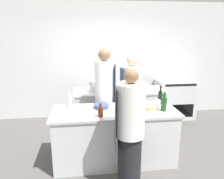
{
  "coord_description": "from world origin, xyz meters",
  "views": [
    {
      "loc": [
        -0.45,
        -3.24,
        2.09
      ],
      "look_at": [
        0.0,
        0.35,
        1.14
      ],
      "focal_mm": 35.0,
      "sensor_mm": 36.0,
      "label": 1
    }
  ],
  "objects": [
    {
      "name": "bottle_olive_oil",
      "position": [
        0.76,
        -0.12,
        1.01
      ],
      "size": [
        0.09,
        0.09,
        0.31
      ],
      "color": "#19471E",
      "rests_on": "prep_counter"
    },
    {
      "name": "chef_at_stove",
      "position": [
        -0.1,
        0.64,
        0.91
      ],
      "size": [
        0.38,
        0.36,
        1.82
      ],
      "rotation": [
        0.0,
        0.0,
        -1.61
      ],
      "color": "black",
      "rests_on": "ground_plane"
    },
    {
      "name": "oven_range",
      "position": [
        1.76,
        1.76,
        0.47
      ],
      "size": [
        0.9,
        0.64,
        0.94
      ],
      "color": "silver",
      "rests_on": "ground_plane"
    },
    {
      "name": "chef_at_pass_far",
      "position": [
        0.4,
        0.56,
        0.87
      ],
      "size": [
        0.38,
        0.36,
        1.73
      ],
      "rotation": [
        0.0,
        0.0,
        1.69
      ],
      "color": "black",
      "rests_on": "ground_plane"
    },
    {
      "name": "bowl_prep_small",
      "position": [
        -0.21,
        0.13,
        0.92
      ],
      "size": [
        0.25,
        0.25,
        0.07
      ],
      "color": "navy",
      "rests_on": "prep_counter"
    },
    {
      "name": "bowl_mixing_large",
      "position": [
        0.58,
        -0.0,
        0.92
      ],
      "size": [
        0.26,
        0.26,
        0.06
      ],
      "color": "tan",
      "rests_on": "prep_counter"
    },
    {
      "name": "cup",
      "position": [
        0.75,
        0.13,
        0.94
      ],
      "size": [
        0.09,
        0.09,
        0.1
      ],
      "color": "white",
      "rests_on": "prep_counter"
    },
    {
      "name": "chef_at_prep_near",
      "position": [
        0.11,
        -0.66,
        0.83
      ],
      "size": [
        0.41,
        0.39,
        1.67
      ],
      "rotation": [
        0.0,
        0.0,
        1.45
      ],
      "color": "black",
      "rests_on": "ground_plane"
    },
    {
      "name": "prep_counter",
      "position": [
        0.0,
        0.0,
        0.45
      ],
      "size": [
        2.0,
        0.79,
        0.89
      ],
      "color": "silver",
      "rests_on": "ground_plane"
    },
    {
      "name": "wall_back",
      "position": [
        0.0,
        2.13,
        1.4
      ],
      "size": [
        8.0,
        0.06,
        2.8
      ],
      "color": "silver",
      "rests_on": "ground_plane"
    },
    {
      "name": "bottle_cooking_oil",
      "position": [
        -0.24,
        -0.25,
        0.97
      ],
      "size": [
        0.08,
        0.08,
        0.21
      ],
      "color": "#5B2319",
      "rests_on": "prep_counter"
    },
    {
      "name": "stockpot",
      "position": [
        -0.24,
        1.16,
        1.0
      ],
      "size": [
        0.26,
        0.26,
        0.23
      ],
      "color": "silver",
      "rests_on": "pass_counter"
    },
    {
      "name": "bottle_wine",
      "position": [
        0.82,
        0.23,
        1.01
      ],
      "size": [
        0.07,
        0.07,
        0.32
      ],
      "color": "black",
      "rests_on": "prep_counter"
    },
    {
      "name": "pass_counter",
      "position": [
        0.26,
        1.21,
        0.45
      ],
      "size": [
        1.94,
        0.68,
        0.89
      ],
      "color": "silver",
      "rests_on": "ground_plane"
    },
    {
      "name": "bottle_vinegar",
      "position": [
        -0.72,
        0.28,
        0.99
      ],
      "size": [
        0.07,
        0.07,
        0.25
      ],
      "color": "silver",
      "rests_on": "prep_counter"
    },
    {
      "name": "ground_plane",
      "position": [
        0.0,
        0.0,
        0.0
      ],
      "size": [
        16.0,
        16.0,
        0.0
      ],
      "primitive_type": "plane",
      "color": "#4C4947"
    }
  ]
}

